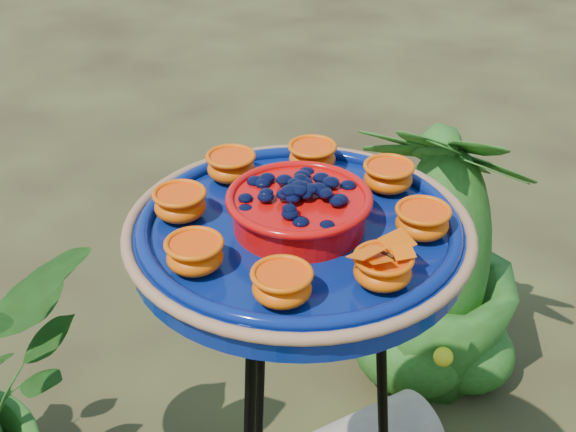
# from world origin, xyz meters

# --- Properties ---
(feeder_dish) EXTENTS (0.53, 0.53, 0.12)m
(feeder_dish) POSITION_xyz_m (-0.08, 0.13, 1.04)
(feeder_dish) COLOR navy
(feeder_dish) RESTS_ON tripod_stand
(shrub_back_right) EXTENTS (0.67, 0.67, 0.85)m
(shrub_back_right) POSITION_xyz_m (0.69, 0.65, 0.43)
(shrub_back_right) COLOR #234C14
(shrub_back_right) RESTS_ON ground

